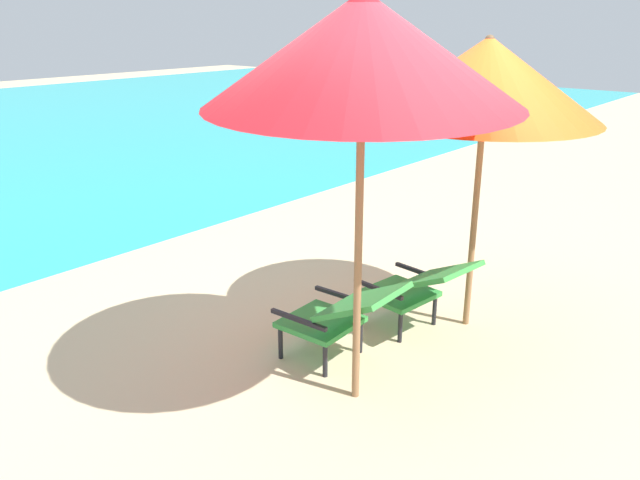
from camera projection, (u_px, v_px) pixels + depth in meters
The scene contains 5 objects.
ground_plane at pixel (99, 239), 7.29m from camera, with size 40.00×40.00×0.00m, color #CCB78E.
lounge_chair_left at pixel (340, 313), 4.56m from camera, with size 0.57×0.89×0.68m.
lounge_chair_right at pixel (416, 286), 5.02m from camera, with size 0.63×0.93×0.68m.
beach_umbrella_left at pixel (363, 50), 3.53m from camera, with size 2.57×2.56×2.60m.
beach_umbrella_right at pixel (486, 79), 4.62m from camera, with size 2.11×2.11×2.31m.
Camera 1 is at (-3.62, -2.38, 2.42)m, focal length 35.42 mm.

